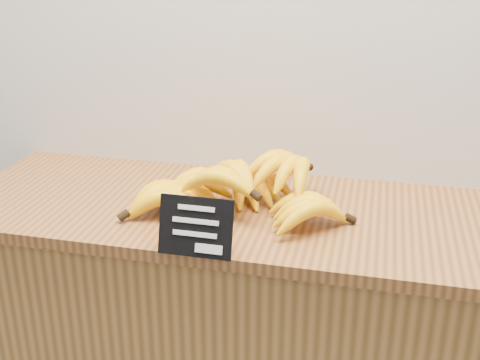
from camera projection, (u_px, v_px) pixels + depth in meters
name	position (u px, v px, depth m)	size (l,w,h in m)	color
counter_top	(245.00, 211.00, 1.51)	(1.46, 0.54, 0.03)	#935E2D
chalkboard_sign	(196.00, 227.00, 1.25)	(0.16, 0.01, 0.13)	black
banana_pile	(238.00, 189.00, 1.47)	(0.58, 0.36, 0.13)	yellow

